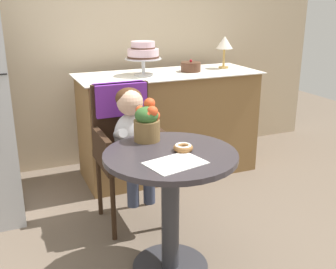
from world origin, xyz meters
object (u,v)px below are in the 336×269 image
at_px(donut_front, 183,147).
at_px(round_layer_cake, 191,67).
at_px(seated_child, 132,132).
at_px(table_lamp, 224,44).
at_px(cafe_table, 170,189).
at_px(wicker_chair, 125,131).
at_px(tiered_cake_stand, 143,53).
at_px(flower_vase, 147,121).

xyz_separation_m(donut_front, round_layer_cake, (0.68, 1.30, 0.20)).
xyz_separation_m(seated_child, round_layer_cake, (0.79, 0.76, 0.26)).
xyz_separation_m(donut_front, table_lamp, (1.04, 1.35, 0.38)).
height_order(cafe_table, seated_child, seated_child).
relative_size(wicker_chair, seated_child, 1.31).
relative_size(cafe_table, tiered_cake_stand, 2.40).
xyz_separation_m(cafe_table, table_lamp, (1.11, 1.34, 0.61)).
height_order(wicker_chair, flower_vase, flower_vase).
height_order(donut_front, table_lamp, table_lamp).
distance_m(donut_front, table_lamp, 1.74).
distance_m(seated_child, table_lamp, 1.47).
xyz_separation_m(flower_vase, tiered_cake_stand, (0.37, 1.06, 0.25)).
bearing_deg(cafe_table, round_layer_cake, 59.79).
xyz_separation_m(cafe_table, seated_child, (-0.03, 0.54, 0.17)).
xyz_separation_m(seated_child, table_lamp, (1.14, 0.80, 0.44)).
height_order(cafe_table, round_layer_cake, round_layer_cake).
relative_size(seated_child, tiered_cake_stand, 2.42).
relative_size(flower_vase, tiered_cake_stand, 0.80).
xyz_separation_m(cafe_table, flower_vase, (-0.04, 0.24, 0.33)).
bearing_deg(table_lamp, wicker_chair, -150.47).
bearing_deg(tiered_cake_stand, donut_front, -100.85).
distance_m(cafe_table, tiered_cake_stand, 1.46).
xyz_separation_m(seated_child, donut_front, (0.11, -0.54, 0.06)).
xyz_separation_m(tiered_cake_stand, table_lamp, (0.79, 0.04, 0.03)).
xyz_separation_m(cafe_table, donut_front, (0.07, -0.00, 0.23)).
relative_size(tiered_cake_stand, table_lamp, 1.05).
distance_m(tiered_cake_stand, round_layer_cake, 0.46).
height_order(cafe_table, table_lamp, table_lamp).
bearing_deg(seated_child, flower_vase, -91.49).
height_order(tiered_cake_stand, table_lamp, table_lamp).
xyz_separation_m(donut_front, tiered_cake_stand, (0.25, 1.30, 0.34)).
bearing_deg(flower_vase, cafe_table, -79.82).
relative_size(donut_front, round_layer_cake, 0.62).
distance_m(wicker_chair, flower_vase, 0.50).
xyz_separation_m(wicker_chair, seated_child, (-0.00, -0.16, 0.04)).
bearing_deg(round_layer_cake, seated_child, -136.16).
distance_m(wicker_chair, donut_front, 0.71).
relative_size(wicker_chair, donut_front, 8.93).
bearing_deg(table_lamp, seated_child, -144.92).
bearing_deg(flower_vase, tiered_cake_stand, 70.97).
distance_m(cafe_table, round_layer_cake, 1.57).
bearing_deg(wicker_chair, cafe_table, -86.70).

